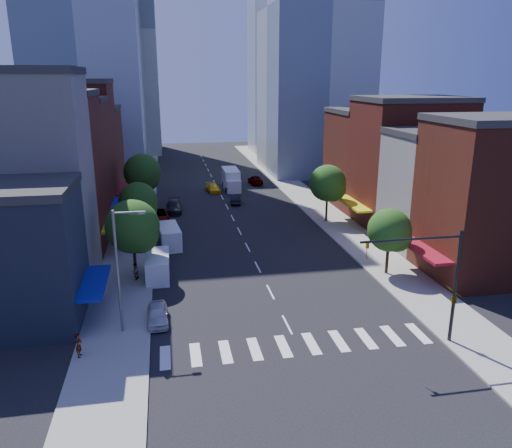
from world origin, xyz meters
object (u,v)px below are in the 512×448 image
Objects in this scene: box_truck at (231,180)px; traffic_car_far at (255,180)px; parked_car_front at (157,314)px; cargo_van_near at (158,267)px; taxi at (213,188)px; traffic_car_oncoming at (236,199)px; parked_car_second at (159,239)px; parked_car_rear at (174,207)px; pedestrian_near at (79,345)px; pedestrian_far at (135,271)px; parked_car_third at (159,216)px; cargo_van_far at (169,237)px.

traffic_car_far is at bearing 34.97° from box_truck.
parked_car_front is 8.85m from cargo_van_near.
cargo_van_near reaches higher than traffic_car_far.
traffic_car_oncoming is at bearing -80.96° from taxi.
parked_car_second and parked_car_rear have the same top height.
pedestrian_near reaches higher than taxi.
pedestrian_far is (-13.72, -37.05, -0.59)m from box_truck.
parked_car_third is 1.03× the size of parked_car_rear.
traffic_car_far is at bearing 23.39° from taxi.
pedestrian_far is (-2.02, -19.22, 0.19)m from parked_car_third.
pedestrian_far is at bearing -97.31° from parked_car_rear.
traffic_car_far is (7.80, 4.75, 0.13)m from taxi.
cargo_van_far is 0.68× the size of box_truck.
pedestrian_near is (-6.17, -21.87, -0.13)m from cargo_van_far.
traffic_car_oncoming is at bearing 173.54° from pedestrian_far.
cargo_van_near is at bearing -103.89° from cargo_van_far.
parked_car_third is 0.98× the size of cargo_van_far.
cargo_van_far reaches higher than traffic_car_far.
pedestrian_far is (-10.52, -35.41, 0.30)m from taxi.
parked_car_second is 1.05× the size of taxi.
pedestrian_near is (-21.30, -52.80, 0.22)m from traffic_car_far.
traffic_car_far is at bearing 61.24° from parked_car_second.
parked_car_second is 34.45m from traffic_car_far.
taxi is (7.33, 26.19, -0.48)m from cargo_van_far.
cargo_van_near is at bearing 75.29° from traffic_car_oncoming.
parked_car_rear is at bearing 28.17° from traffic_car_oncoming.
traffic_car_oncoming is at bearing 22.84° from parked_car_rear.
traffic_car_oncoming reaches higher than taxi.
parked_car_third is 21.33m from box_truck.
parked_car_second is at bearing 88.90° from parked_car_front.
parked_car_rear is 1.28× the size of traffic_car_oncoming.
traffic_car_oncoming is 42.97m from pedestrian_near.
parked_car_rear is 13.26m from taxi.
traffic_car_far is at bearing 68.37° from cargo_van_near.
traffic_car_far is 0.56× the size of box_truck.
parked_car_front is 0.87× the size of traffic_car_far.
traffic_car_oncoming is 9.88m from box_truck.
parked_car_rear is (2.00, 32.29, 0.09)m from parked_car_front.
parked_car_second reaches higher than traffic_car_oncoming.
cargo_van_far reaches higher than parked_car_second.
traffic_car_oncoming is 0.51× the size of box_truck.
cargo_van_far is at bearing 83.11° from cargo_van_near.
box_truck is (11.70, 45.49, 0.86)m from parked_car_front.
parked_car_third is 1.23× the size of taxi.
traffic_car_far is (14.30, 16.31, 0.01)m from parked_car_rear.
traffic_car_oncoming is (9.83, 18.01, -0.44)m from cargo_van_far.
parked_car_rear is at bearing 81.37° from parked_car_second.
pedestrian_near is (-5.00, -31.87, 0.24)m from parked_car_third.
parked_car_third is 18.82m from cargo_van_near.
parked_car_front is at bearing 80.45° from traffic_car_oncoming.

